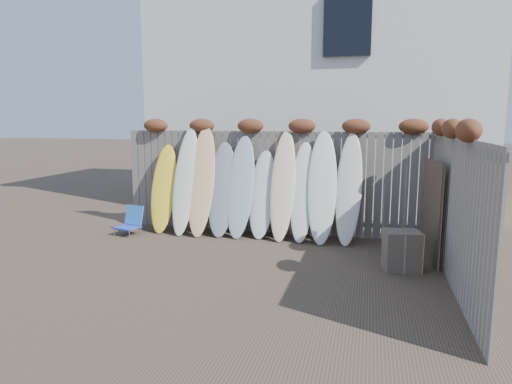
% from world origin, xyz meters
% --- Properties ---
extents(ground, '(80.00, 80.00, 0.00)m').
position_xyz_m(ground, '(0.00, 0.00, 0.00)').
color(ground, '#493A2D').
extents(back_fence, '(6.05, 0.28, 2.24)m').
position_xyz_m(back_fence, '(0.06, 2.39, 1.18)').
color(back_fence, slate).
rests_on(back_fence, ground).
extents(right_fence, '(0.28, 4.40, 2.24)m').
position_xyz_m(right_fence, '(2.99, 0.25, 1.14)').
color(right_fence, slate).
rests_on(right_fence, ground).
extents(house, '(8.50, 5.50, 6.33)m').
position_xyz_m(house, '(0.50, 6.50, 3.20)').
color(house, silver).
rests_on(house, ground).
extents(beach_chair, '(0.51, 0.53, 0.55)m').
position_xyz_m(beach_chair, '(-2.62, 1.60, 0.26)').
color(beach_chair, blue).
rests_on(beach_chair, ground).
extents(wooden_crate, '(0.58, 0.51, 0.60)m').
position_xyz_m(wooden_crate, '(2.38, 0.63, 0.30)').
color(wooden_crate, '#6E6353').
rests_on(wooden_crate, ground).
extents(lattice_panel, '(0.18, 1.06, 1.60)m').
position_xyz_m(lattice_panel, '(2.83, 1.20, 0.80)').
color(lattice_panel, '#46342A').
rests_on(lattice_panel, ground).
extents(surfboard_0, '(0.52, 0.63, 1.73)m').
position_xyz_m(surfboard_0, '(-2.09, 2.00, 0.87)').
color(surfboard_0, yellow).
rests_on(surfboard_0, ground).
extents(surfboard_1, '(0.52, 0.76, 2.07)m').
position_xyz_m(surfboard_1, '(-1.62, 1.95, 1.04)').
color(surfboard_1, silver).
rests_on(surfboard_1, ground).
extents(surfboard_2, '(0.53, 0.75, 2.10)m').
position_xyz_m(surfboard_2, '(-1.27, 1.95, 1.05)').
color(surfboard_2, '#F5C072').
rests_on(surfboard_2, ground).
extents(surfboard_3, '(0.57, 0.66, 1.80)m').
position_xyz_m(surfboard_3, '(-0.88, 1.99, 0.90)').
color(surfboard_3, gray).
rests_on(surfboard_3, ground).
extents(surfboard_4, '(0.55, 0.71, 1.92)m').
position_xyz_m(surfboard_4, '(-0.50, 2.00, 0.96)').
color(surfboard_4, '#95AFBA').
rests_on(surfboard_4, ground).
extents(surfboard_5, '(0.54, 0.63, 1.65)m').
position_xyz_m(surfboard_5, '(-0.09, 2.03, 0.82)').
color(surfboard_5, silver).
rests_on(surfboard_5, ground).
extents(surfboard_6, '(0.48, 0.73, 2.02)m').
position_xyz_m(surfboard_6, '(0.32, 1.99, 1.01)').
color(surfboard_6, beige).
rests_on(surfboard_6, ground).
extents(surfboard_7, '(0.47, 0.66, 1.82)m').
position_xyz_m(surfboard_7, '(0.69, 1.99, 0.91)').
color(surfboard_7, silver).
rests_on(surfboard_7, ground).
extents(surfboard_8, '(0.57, 0.75, 2.02)m').
position_xyz_m(surfboard_8, '(1.04, 1.98, 1.01)').
color(surfboard_8, silver).
rests_on(surfboard_8, ground).
extents(surfboard_9, '(0.52, 0.74, 1.99)m').
position_xyz_m(surfboard_9, '(1.52, 2.00, 1.00)').
color(surfboard_9, silver).
rests_on(surfboard_9, ground).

